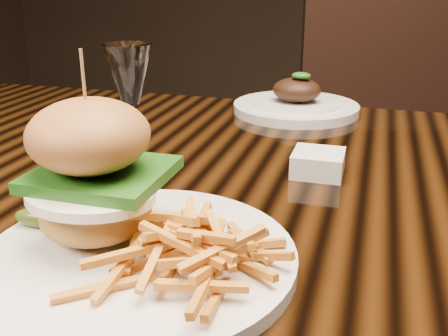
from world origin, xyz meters
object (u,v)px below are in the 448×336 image
(burger_plate, at_px, (128,214))
(wine_glass, at_px, (129,79))
(far_dish, at_px, (296,104))
(chair_far, at_px, (380,143))
(dining_table, at_px, (279,228))

(burger_plate, height_order, wine_glass, burger_plate)
(burger_plate, distance_m, far_dish, 0.63)
(wine_glass, height_order, chair_far, chair_far)
(burger_plate, distance_m, chair_far, 1.20)
(dining_table, distance_m, wine_glass, 0.30)
(wine_glass, bearing_deg, far_dish, 65.55)
(burger_plate, relative_size, chair_far, 0.33)
(far_dish, relative_size, chair_far, 0.27)
(wine_glass, distance_m, far_dish, 0.44)
(dining_table, xyz_separation_m, far_dish, (-0.04, 0.37, 0.09))
(far_dish, bearing_deg, burger_plate, -95.96)
(chair_far, bearing_deg, dining_table, -115.75)
(chair_far, bearing_deg, wine_glass, -128.21)
(dining_table, relative_size, burger_plate, 5.16)
(far_dish, bearing_deg, chair_far, 70.64)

